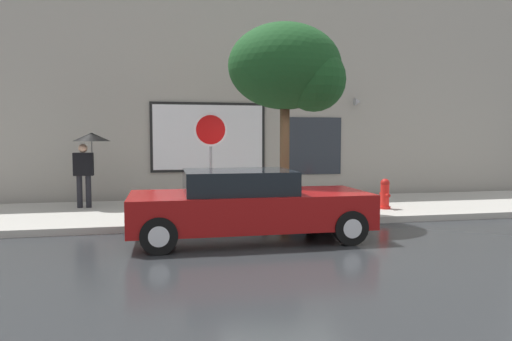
% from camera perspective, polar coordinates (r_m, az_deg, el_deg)
% --- Properties ---
extents(ground_plane, '(60.00, 60.00, 0.00)m').
position_cam_1_polar(ground_plane, '(9.22, 3.86, -8.23)').
color(ground_plane, '#282B2D').
extents(sidewalk, '(20.00, 4.00, 0.15)m').
position_cam_1_polar(sidewalk, '(12.07, 0.09, -4.91)').
color(sidewalk, '#A3A099').
rests_on(sidewalk, ground).
extents(building_facade, '(20.00, 0.67, 7.00)m').
position_cam_1_polar(building_facade, '(14.46, -1.94, 10.10)').
color(building_facade, '#9E998E').
rests_on(building_facade, ground).
extents(parked_car, '(4.53, 1.88, 1.34)m').
position_cam_1_polar(parked_car, '(8.90, -1.05, -4.26)').
color(parked_car, maroon).
rests_on(parked_car, ground).
extents(fire_hydrant, '(0.30, 0.44, 0.77)m').
position_cam_1_polar(fire_hydrant, '(12.23, 15.63, -2.82)').
color(fire_hydrant, red).
rests_on(fire_hydrant, sidewalk).
extents(pedestrian_with_umbrella, '(0.95, 0.95, 1.94)m').
position_cam_1_polar(pedestrian_with_umbrella, '(12.64, -19.96, 2.53)').
color(pedestrian_with_umbrella, black).
rests_on(pedestrian_with_umbrella, sidewalk).
extents(street_tree, '(2.61, 2.22, 4.41)m').
position_cam_1_polar(street_tree, '(10.74, 4.33, 12.28)').
color(street_tree, '#4C3823').
rests_on(street_tree, sidewalk).
extents(stop_sign, '(0.76, 0.10, 2.37)m').
position_cam_1_polar(stop_sign, '(10.53, -5.62, 3.30)').
color(stop_sign, gray).
rests_on(stop_sign, sidewalk).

